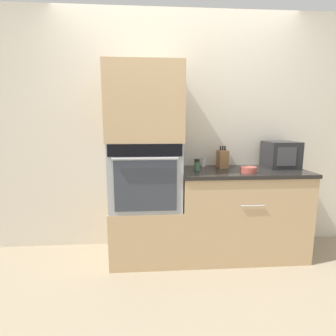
% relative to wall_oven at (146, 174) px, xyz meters
% --- Properties ---
extents(ground_plane, '(12.00, 12.00, 0.00)m').
position_rel_wall_oven_xyz_m(ground_plane, '(0.34, -0.30, -0.87)').
color(ground_plane, gray).
extents(wall_back, '(8.00, 0.05, 2.50)m').
position_rel_wall_oven_xyz_m(wall_back, '(0.34, 0.33, 0.38)').
color(wall_back, beige).
rests_on(wall_back, ground_plane).
extents(oven_cabinet_base, '(0.69, 0.60, 0.55)m').
position_rel_wall_oven_xyz_m(oven_cabinet_base, '(-0.00, 0.00, -0.59)').
color(oven_cabinet_base, tan).
rests_on(oven_cabinet_base, ground_plane).
extents(wall_oven, '(0.67, 0.64, 0.63)m').
position_rel_wall_oven_xyz_m(wall_oven, '(0.00, 0.00, 0.00)').
color(wall_oven, '#9EA0A5').
rests_on(wall_oven, oven_cabinet_base).
extents(oven_cabinet_upper, '(0.69, 0.60, 0.70)m').
position_rel_wall_oven_xyz_m(oven_cabinet_upper, '(-0.00, 0.00, 0.66)').
color(oven_cabinet_upper, tan).
rests_on(oven_cabinet_upper, wall_oven).
extents(counter_unit, '(1.26, 0.63, 0.89)m').
position_rel_wall_oven_xyz_m(counter_unit, '(0.97, 0.00, -0.42)').
color(counter_unit, tan).
rests_on(counter_unit, ground_plane).
extents(microwave, '(0.31, 0.32, 0.27)m').
position_rel_wall_oven_xyz_m(microwave, '(1.40, 0.10, 0.17)').
color(microwave, '#232326').
rests_on(microwave, counter_unit).
extents(knife_block, '(0.09, 0.16, 0.23)m').
position_rel_wall_oven_xyz_m(knife_block, '(0.79, 0.14, 0.12)').
color(knife_block, olive).
rests_on(knife_block, counter_unit).
extents(bowl, '(0.15, 0.15, 0.06)m').
position_rel_wall_oven_xyz_m(bowl, '(0.97, -0.15, 0.06)').
color(bowl, '#B24C42').
rests_on(bowl, counter_unit).
extents(condiment_jar_near, '(0.06, 0.06, 0.11)m').
position_rel_wall_oven_xyz_m(condiment_jar_near, '(0.50, -0.02, 0.08)').
color(condiment_jar_near, '#427047').
rests_on(condiment_jar_near, counter_unit).
extents(condiment_jar_mid, '(0.05, 0.05, 0.10)m').
position_rel_wall_oven_xyz_m(condiment_jar_mid, '(0.61, 0.22, 0.08)').
color(condiment_jar_mid, silver).
rests_on(condiment_jar_mid, counter_unit).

